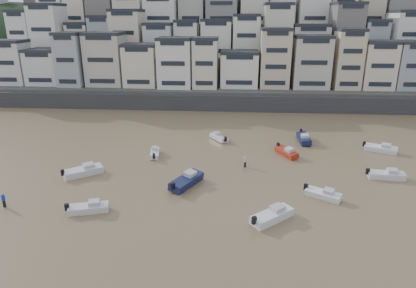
# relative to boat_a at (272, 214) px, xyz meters

# --- Properties ---
(harbor_wall) EXTENTS (140.00, 3.00, 3.50)m
(harbor_wall) POSITION_rel_boat_a_xyz_m (-4.82, 47.43, 0.99)
(harbor_wall) COLOR #38383A
(harbor_wall) RESTS_ON ground
(hillside) EXTENTS (141.04, 66.00, 50.00)m
(hillside) POSITION_rel_boat_a_xyz_m (-0.08, 87.27, 12.25)
(hillside) COLOR #4C4C47
(hillside) RESTS_ON ground
(boat_a) EXTENTS (5.38, 5.05, 1.52)m
(boat_a) POSITION_rel_boat_a_xyz_m (0.00, 0.00, 0.00)
(boat_a) COLOR silver
(boat_a) RESTS_ON ground
(boat_b) EXTENTS (4.64, 3.64, 1.24)m
(boat_b) POSITION_rel_boat_a_xyz_m (6.45, 5.49, -0.14)
(boat_b) COLOR silver
(boat_b) RESTS_ON ground
(boat_c) EXTENTS (4.51, 6.29, 1.65)m
(boat_c) POSITION_rel_boat_a_xyz_m (-10.06, 7.71, 0.07)
(boat_c) COLOR #161B44
(boat_c) RESTS_ON ground
(boat_d) EXTENTS (5.18, 2.01, 1.38)m
(boat_d) POSITION_rel_boat_a_xyz_m (15.97, 11.78, -0.07)
(boat_d) COLOR silver
(boat_d) RESTS_ON ground
(boat_e) EXTENTS (3.70, 5.03, 1.33)m
(boat_e) POSITION_rel_boat_a_xyz_m (3.87, 19.38, -0.10)
(boat_e) COLOR maroon
(boat_e) RESTS_ON ground
(boat_f) EXTENTS (2.05, 4.47, 1.17)m
(boat_f) POSITION_rel_boat_a_xyz_m (-16.28, 17.72, -0.17)
(boat_f) COLOR silver
(boat_f) RESTS_ON ground
(boat_g) EXTENTS (5.48, 3.69, 1.43)m
(boat_g) POSITION_rel_boat_a_xyz_m (18.89, 22.06, -0.05)
(boat_g) COLOR silver
(boat_g) RESTS_ON ground
(boat_h) EXTENTS (3.71, 4.55, 1.22)m
(boat_h) POSITION_rel_boat_a_xyz_m (-6.85, 26.00, -0.15)
(boat_h) COLOR silver
(boat_h) RESTS_ON ground
(boat_i) EXTENTS (2.02, 5.79, 1.57)m
(boat_i) POSITION_rel_boat_a_xyz_m (7.61, 26.17, 0.02)
(boat_i) COLOR #13193C
(boat_i) RESTS_ON ground
(boat_j) EXTENTS (4.92, 2.73, 1.28)m
(boat_j) POSITION_rel_boat_a_xyz_m (-19.90, 0.25, -0.12)
(boat_j) COLOR silver
(boat_j) RESTS_ON ground
(boat_k) EXTENTS (5.54, 4.82, 1.52)m
(boat_k) POSITION_rel_boat_a_xyz_m (-24.37, 9.85, 0.00)
(boat_k) COLOR silver
(boat_k) RESTS_ON ground
(person_blue) EXTENTS (0.44, 0.44, 1.74)m
(person_blue) POSITION_rel_boat_a_xyz_m (-29.83, 0.67, 0.11)
(person_blue) COLOR #1730AF
(person_blue) RESTS_ON ground
(person_pink) EXTENTS (0.44, 0.44, 1.74)m
(person_pink) POSITION_rel_boat_a_xyz_m (-2.55, 14.31, 0.11)
(person_pink) COLOR #D294A8
(person_pink) RESTS_ON ground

